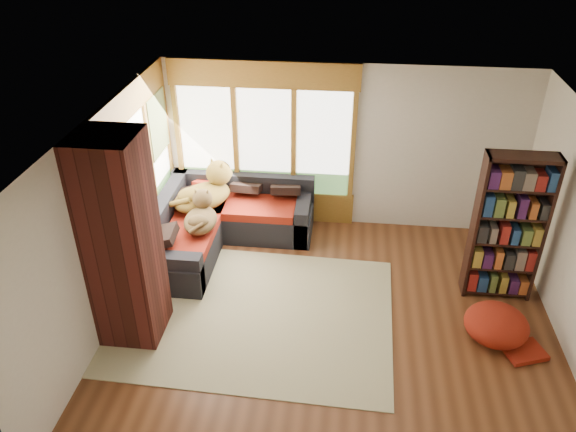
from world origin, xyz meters
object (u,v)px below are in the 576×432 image
(brick_chimney, at_px, (122,242))
(pouf, at_px, (496,324))
(sectional_sofa, at_px, (209,224))
(area_rug, at_px, (253,313))
(bookshelf, at_px, (508,229))
(dog_tan, at_px, (206,189))
(dog_brindle, at_px, (201,214))

(brick_chimney, bearing_deg, pouf, 4.44)
(sectional_sofa, height_order, area_rug, sectional_sofa)
(bookshelf, height_order, pouf, bookshelf)
(pouf, bearing_deg, sectional_sofa, 156.47)
(brick_chimney, xyz_separation_m, dog_tan, (0.40, 2.19, -0.48))
(area_rug, bearing_deg, dog_brindle, 128.59)
(brick_chimney, relative_size, pouf, 3.40)
(area_rug, relative_size, dog_tan, 3.11)
(pouf, xyz_separation_m, dog_brindle, (-3.91, 1.26, 0.52))
(dog_tan, distance_m, dog_brindle, 0.60)
(sectional_sofa, bearing_deg, dog_brindle, -88.01)
(bookshelf, bearing_deg, area_rug, -165.79)
(dog_tan, relative_size, dog_brindle, 1.45)
(brick_chimney, xyz_separation_m, bookshelf, (4.54, 1.24, -0.28))
(bookshelf, bearing_deg, pouf, -100.60)
(dog_tan, bearing_deg, sectional_sofa, -127.01)
(brick_chimney, height_order, sectional_sofa, brick_chimney)
(dog_brindle, bearing_deg, bookshelf, -99.02)
(brick_chimney, distance_m, dog_brindle, 1.75)
(area_rug, height_order, dog_brindle, dog_brindle)
(area_rug, xyz_separation_m, bookshelf, (3.15, 0.80, 1.01))
(sectional_sofa, bearing_deg, dog_tan, 106.73)
(dog_tan, bearing_deg, brick_chimney, -154.36)
(bookshelf, xyz_separation_m, pouf, (-0.17, -0.90, -0.80))
(bookshelf, relative_size, dog_tan, 1.80)
(area_rug, xyz_separation_m, dog_brindle, (-0.92, 1.15, 0.74))
(brick_chimney, relative_size, dog_tan, 2.29)
(brick_chimney, height_order, dog_brindle, brick_chimney)
(sectional_sofa, height_order, dog_brindle, dog_brindle)
(dog_brindle, bearing_deg, dog_tan, 1.91)
(area_rug, distance_m, dog_brindle, 1.65)
(brick_chimney, distance_m, pouf, 4.52)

